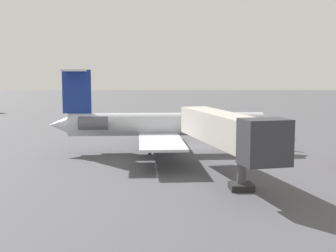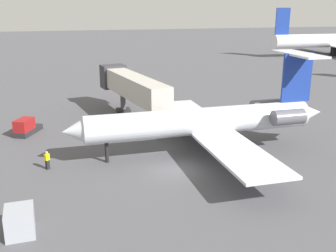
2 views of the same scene
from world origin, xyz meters
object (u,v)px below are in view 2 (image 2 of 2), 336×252
(regional_jet, at_px, (209,120))
(ground_crew_marshaller, at_px, (47,160))
(jet_bridge, at_px, (130,85))
(cargo_container_uld, at_px, (20,221))
(baggage_tug_lead, at_px, (26,127))
(parked_airliner_west_end, at_px, (336,41))

(regional_jet, distance_m, ground_crew_marshaller, 15.55)
(jet_bridge, relative_size, cargo_container_uld, 7.64)
(jet_bridge, bearing_deg, ground_crew_marshaller, -33.15)
(jet_bridge, bearing_deg, cargo_container_uld, -23.72)
(jet_bridge, distance_m, ground_crew_marshaller, 18.50)
(cargo_container_uld, bearing_deg, jet_bridge, 156.28)
(cargo_container_uld, bearing_deg, baggage_tug_lead, -176.97)
(baggage_tug_lead, bearing_deg, regional_jet, 59.85)
(jet_bridge, distance_m, baggage_tug_lead, 13.63)
(regional_jet, relative_size, cargo_container_uld, 11.25)
(baggage_tug_lead, distance_m, parked_airliner_west_end, 96.19)
(regional_jet, xyz_separation_m, baggage_tug_lead, (-10.39, -17.89, -2.46))
(cargo_container_uld, bearing_deg, parked_airliner_west_end, 134.27)
(regional_jet, height_order, cargo_container_uld, regional_jet)
(jet_bridge, bearing_deg, parked_airliner_west_end, 126.99)
(jet_bridge, bearing_deg, regional_jet, 20.21)
(parked_airliner_west_end, bearing_deg, ground_crew_marshaller, -49.49)
(ground_crew_marshaller, relative_size, parked_airliner_west_end, 0.04)
(jet_bridge, height_order, baggage_tug_lead, jet_bridge)
(ground_crew_marshaller, xyz_separation_m, parked_airliner_west_end, (-65.47, 76.63, 3.27))
(ground_crew_marshaller, xyz_separation_m, cargo_container_uld, (10.60, -1.41, 0.02))
(ground_crew_marshaller, height_order, parked_airliner_west_end, parked_airliner_west_end)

